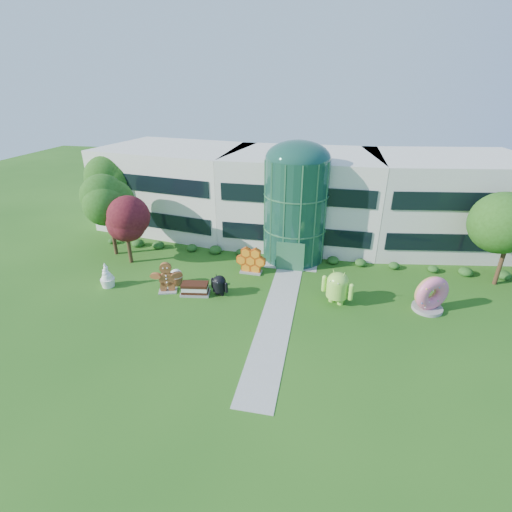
% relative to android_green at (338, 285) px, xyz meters
% --- Properties ---
extents(ground, '(140.00, 140.00, 0.00)m').
position_rel_android_green_xyz_m(ground, '(-4.34, -4.09, -1.58)').
color(ground, '#215114').
rests_on(ground, ground).
extents(building, '(46.00, 15.00, 9.30)m').
position_rel_android_green_xyz_m(building, '(-4.34, 13.91, 3.07)').
color(building, beige).
rests_on(building, ground).
extents(atrium, '(6.00, 6.00, 9.80)m').
position_rel_android_green_xyz_m(atrium, '(-4.34, 7.91, 3.32)').
color(atrium, '#194738').
rests_on(atrium, ground).
extents(walkway, '(2.40, 20.00, 0.04)m').
position_rel_android_green_xyz_m(walkway, '(-4.34, -2.09, -1.56)').
color(walkway, '#9E9E93').
rests_on(walkway, ground).
extents(tree_red, '(4.00, 4.00, 6.00)m').
position_rel_android_green_xyz_m(tree_red, '(-19.84, 3.41, 1.42)').
color(tree_red, '#3F0C14').
rests_on(tree_red, ground).
extents(trees_backdrop, '(52.00, 8.00, 8.40)m').
position_rel_android_green_xyz_m(trees_backdrop, '(-4.34, 8.91, 2.62)').
color(trees_backdrop, '#234A12').
rests_on(trees_backdrop, ground).
extents(android_green, '(3.31, 2.84, 3.16)m').
position_rel_android_green_xyz_m(android_green, '(0.00, 0.00, 0.00)').
color(android_green, '#90D745').
rests_on(android_green, ground).
extents(android_black, '(2.11, 1.79, 2.03)m').
position_rel_android_green_xyz_m(android_black, '(-9.54, -0.68, -0.56)').
color(android_black, black).
rests_on(android_black, ground).
extents(donut, '(3.16, 2.58, 2.97)m').
position_rel_android_green_xyz_m(donut, '(7.00, 0.40, -0.09)').
color(donut, '#D35071').
rests_on(donut, ground).
extents(gingerbread, '(3.19, 1.98, 2.75)m').
position_rel_android_green_xyz_m(gingerbread, '(-13.98, -1.11, -0.20)').
color(gingerbread, brown).
rests_on(gingerbread, ground).
extents(ice_cream_sandwich, '(2.54, 1.54, 1.06)m').
position_rel_android_green_xyz_m(ice_cream_sandwich, '(-11.54, -1.08, -1.05)').
color(ice_cream_sandwich, black).
rests_on(ice_cream_sandwich, ground).
extents(honeycomb, '(2.96, 1.19, 2.29)m').
position_rel_android_green_xyz_m(honeycomb, '(-7.81, 3.66, -0.44)').
color(honeycomb, orange).
rests_on(honeycomb, ground).
extents(froyo, '(1.35, 1.35, 2.22)m').
position_rel_android_green_xyz_m(froyo, '(-19.42, -1.33, -0.47)').
color(froyo, white).
rests_on(froyo, ground).
extents(cupcake, '(1.55, 1.55, 1.43)m').
position_rel_android_green_xyz_m(cupcake, '(-13.74, 0.24, -0.86)').
color(cupcake, white).
rests_on(cupcake, ground).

